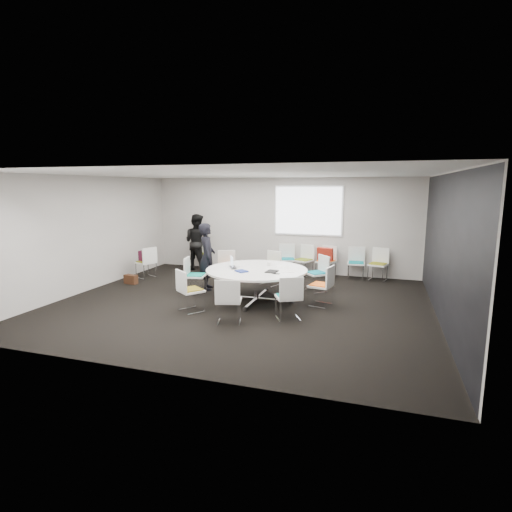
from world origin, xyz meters
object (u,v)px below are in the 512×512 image
(chair_spare_left, at_px, (146,268))
(cup, at_px, (269,264))
(chair_back_a, at_px, (287,265))
(chair_back_d, at_px, (356,269))
(chair_back_e, at_px, (378,271))
(person_main, at_px, (207,257))
(brown_bag, at_px, (131,279))
(chair_ring_a, at_px, (321,293))
(chair_back_b, at_px, (304,266))
(chair_ring_g, at_px, (229,309))
(chair_person_back, at_px, (200,260))
(person_back, at_px, (197,242))
(laptop, at_px, (235,267))
(chair_back_c, at_px, (326,267))
(conference_table, at_px, (257,277))
(chair_ring_h, at_px, (289,306))
(chair_ring_e, at_px, (195,283))
(chair_ring_d, at_px, (227,274))
(maroon_bag, at_px, (145,256))
(chair_ring_b, at_px, (317,280))
(chair_ring_c, at_px, (270,275))
(chair_ring_f, at_px, (191,299))

(chair_spare_left, relative_size, cup, 9.78)
(chair_back_a, bearing_deg, chair_back_d, 165.71)
(chair_back_e, xyz_separation_m, person_main, (-4.04, -2.27, 0.55))
(chair_spare_left, distance_m, brown_bag, 0.75)
(chair_ring_a, height_order, chair_back_b, same)
(chair_ring_g, distance_m, brown_bag, 4.18)
(chair_back_b, height_order, brown_bag, chair_back_b)
(chair_back_b, bearing_deg, chair_back_d, -156.81)
(chair_person_back, relative_size, brown_bag, 2.44)
(person_back, xyz_separation_m, brown_bag, (-0.87, -2.21, -0.74))
(person_main, height_order, laptop, person_main)
(chair_back_c, bearing_deg, chair_back_a, 22.81)
(chair_back_d, relative_size, chair_spare_left, 1.00)
(chair_back_a, bearing_deg, cup, 77.95)
(conference_table, relative_size, chair_ring_h, 2.56)
(chair_ring_e, bearing_deg, chair_back_e, 111.79)
(chair_ring_e, distance_m, chair_back_b, 3.46)
(chair_ring_d, xyz_separation_m, maroon_bag, (-2.45, 0.05, 0.34))
(laptop, bearing_deg, chair_ring_e, 51.48)
(chair_back_d, relative_size, person_back, 0.51)
(chair_back_a, xyz_separation_m, chair_back_e, (2.54, 0.03, 0.00))
(chair_spare_left, bearing_deg, chair_back_a, -42.76)
(chair_ring_b, height_order, person_main, person_main)
(chair_back_e, bearing_deg, laptop, 60.14)
(chair_back_c, distance_m, person_main, 3.52)
(person_back, bearing_deg, chair_back_b, -164.90)
(chair_ring_h, xyz_separation_m, brown_bag, (-4.63, 1.55, -0.16))
(chair_back_e, relative_size, chair_spare_left, 1.00)
(chair_ring_c, xyz_separation_m, chair_ring_e, (-1.46, -1.37, 0.00))
(chair_ring_h, distance_m, chair_person_back, 5.44)
(chair_ring_f, relative_size, chair_ring_h, 1.00)
(chair_ring_d, bearing_deg, chair_back_a, -146.51)
(chair_ring_g, bearing_deg, chair_ring_e, 116.62)
(chair_ring_a, relative_size, chair_ring_f, 1.00)
(laptop, bearing_deg, chair_back_d, -70.74)
(chair_ring_b, bearing_deg, chair_back_c, -41.49)
(chair_ring_h, bearing_deg, chair_ring_e, 127.47)
(conference_table, bearing_deg, person_main, 157.50)
(chair_ring_c, relative_size, chair_ring_e, 1.00)
(chair_ring_c, height_order, chair_back_c, same)
(chair_ring_f, height_order, chair_back_a, same)
(chair_back_b, height_order, person_main, person_main)
(chair_ring_h, height_order, cup, chair_ring_h)
(chair_back_e, distance_m, chair_person_back, 5.35)
(chair_ring_e, height_order, chair_back_e, same)
(chair_ring_a, bearing_deg, person_back, 71.00)
(chair_person_back, height_order, person_back, person_back)
(chair_back_d, height_order, chair_spare_left, same)
(conference_table, bearing_deg, chair_ring_a, 2.25)
(chair_back_e, bearing_deg, brown_bag, 37.43)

